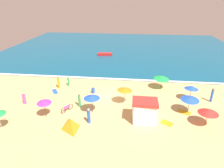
% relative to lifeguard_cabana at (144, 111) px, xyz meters
% --- Properties ---
extents(ground_plane, '(60.00, 60.00, 0.00)m').
position_rel_lifeguard_cabana_xyz_m(ground_plane, '(-4.75, 5.28, -1.31)').
color(ground_plane, '#D8B775').
extents(ocean_water, '(60.00, 44.00, 0.10)m').
position_rel_lifeguard_cabana_xyz_m(ocean_water, '(-4.75, 33.28, -1.26)').
color(ocean_water, '#0F567A').
rests_on(ocean_water, ground_plane).
extents(wave_breaker_foam, '(57.00, 0.70, 0.01)m').
position_rel_lifeguard_cabana_xyz_m(wave_breaker_foam, '(-4.75, 11.58, -1.21)').
color(wave_breaker_foam, white).
rests_on(wave_breaker_foam, ocean_water).
extents(lifeguard_cabana, '(2.72, 2.11, 2.57)m').
position_rel_lifeguard_cabana_xyz_m(lifeguard_cabana, '(0.00, 0.00, 0.00)').
color(lifeguard_cabana, white).
rests_on(lifeguard_cabana, ground_plane).
extents(beach_umbrella_0, '(2.14, 2.16, 2.17)m').
position_rel_lifeguard_cabana_xyz_m(beach_umbrella_0, '(5.25, 2.28, 0.62)').
color(beach_umbrella_0, '#4C3823').
rests_on(beach_umbrella_0, ground_plane).
extents(beach_umbrella_1, '(2.45, 2.46, 2.03)m').
position_rel_lifeguard_cabana_xyz_m(beach_umbrella_1, '(6.58, -0.07, 0.45)').
color(beach_umbrella_1, '#4C3823').
rests_on(beach_umbrella_1, ground_plane).
extents(beach_umbrella_2, '(2.53, 2.53, 2.24)m').
position_rel_lifeguard_cabana_xyz_m(beach_umbrella_2, '(-2.39, 3.68, 0.72)').
color(beach_umbrella_2, silver).
rests_on(beach_umbrella_2, ground_plane).
extents(beach_umbrella_4, '(2.28, 2.28, 2.23)m').
position_rel_lifeguard_cabana_xyz_m(beach_umbrella_4, '(-6.05, 1.13, 0.74)').
color(beach_umbrella_4, '#4C3823').
rests_on(beach_umbrella_4, ground_plane).
extents(beach_umbrella_5, '(3.23, 3.24, 2.12)m').
position_rel_lifeguard_cabana_xyz_m(beach_umbrella_5, '(2.77, 8.87, 0.47)').
color(beach_umbrella_5, '#4C3823').
rests_on(beach_umbrella_5, ground_plane).
extents(beach_umbrella_6, '(2.48, 2.49, 2.12)m').
position_rel_lifeguard_cabana_xyz_m(beach_umbrella_6, '(6.24, 5.64, 0.54)').
color(beach_umbrella_6, '#4C3823').
rests_on(beach_umbrella_6, ground_plane).
extents(beach_umbrella_7, '(2.06, 2.07, 2.28)m').
position_rel_lifeguard_cabana_xyz_m(beach_umbrella_7, '(-11.11, -0.51, 0.71)').
color(beach_umbrella_7, '#4C3823').
rests_on(beach_umbrella_7, ground_plane).
extents(beach_tent, '(2.37, 2.78, 1.10)m').
position_rel_lifeguard_cabana_xyz_m(beach_tent, '(-7.71, -2.13, -0.76)').
color(beach_tent, orange).
rests_on(beach_tent, ground_plane).
extents(parked_bicycle, '(1.00, 1.58, 0.76)m').
position_rel_lifeguard_cabana_xyz_m(parked_bicycle, '(-9.14, 1.04, -0.93)').
color(parked_bicycle, black).
rests_on(parked_bicycle, ground_plane).
extents(beachgoer_0, '(0.51, 0.51, 0.93)m').
position_rel_lifeguard_cabana_xyz_m(beachgoer_0, '(-6.99, 6.19, -0.90)').
color(beachgoer_0, blue).
rests_on(beachgoer_0, ground_plane).
extents(beachgoer_1, '(0.37, 0.37, 1.58)m').
position_rel_lifeguard_cabana_xyz_m(beachgoer_1, '(-11.26, 8.25, -0.53)').
color(beachgoer_1, green).
rests_on(beachgoer_1, ground_plane).
extents(beachgoer_2, '(0.34, 0.34, 1.77)m').
position_rel_lifeguard_cabana_xyz_m(beachgoer_2, '(-5.97, -1.04, -0.47)').
color(beachgoer_2, blue).
rests_on(beachgoer_2, ground_plane).
extents(beachgoer_3, '(0.43, 0.43, 1.59)m').
position_rel_lifeguard_cabana_xyz_m(beachgoer_3, '(-15.16, 2.16, -0.58)').
color(beachgoer_3, '#D84CA5').
rests_on(beachgoer_3, ground_plane).
extents(beachgoer_4, '(0.38, 0.38, 1.92)m').
position_rel_lifeguard_cabana_xyz_m(beachgoer_4, '(-7.90, 2.26, -0.37)').
color(beachgoer_4, green).
rests_on(beachgoer_4, ground_plane).
extents(beachgoer_5, '(0.31, 0.31, 1.92)m').
position_rel_lifeguard_cabana_xyz_m(beachgoer_5, '(8.90, 5.47, -0.36)').
color(beachgoer_5, blue).
rests_on(beachgoer_5, ground_plane).
extents(beachgoer_6, '(0.43, 0.43, 1.93)m').
position_rel_lifeguard_cabana_xyz_m(beachgoer_6, '(-12.46, 7.26, -0.37)').
color(beachgoer_6, orange).
rests_on(beachgoer_6, ground_plane).
extents(beach_towel_0, '(1.60, 1.53, 0.01)m').
position_rel_lifeguard_cabana_xyz_m(beach_towel_0, '(2.50, -0.16, -1.30)').
color(beach_towel_0, orange).
rests_on(beach_towel_0, ground_plane).
extents(beach_towel_1, '(1.77, 1.56, 0.01)m').
position_rel_lifeguard_cabana_xyz_m(beach_towel_1, '(4.88, 2.36, -1.30)').
color(beach_towel_1, orange).
rests_on(beach_towel_1, ground_plane).
extents(beach_towel_2, '(1.45, 1.79, 0.01)m').
position_rel_lifeguard_cabana_xyz_m(beach_towel_2, '(-12.64, 6.00, -1.30)').
color(beach_towel_2, blue).
rests_on(beach_towel_2, ground_plane).
extents(small_boat_0, '(3.44, 1.68, 0.53)m').
position_rel_lifeguard_cabana_xyz_m(small_boat_0, '(-8.21, 25.75, -0.95)').
color(small_boat_0, red).
rests_on(small_boat_0, ocean_water).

